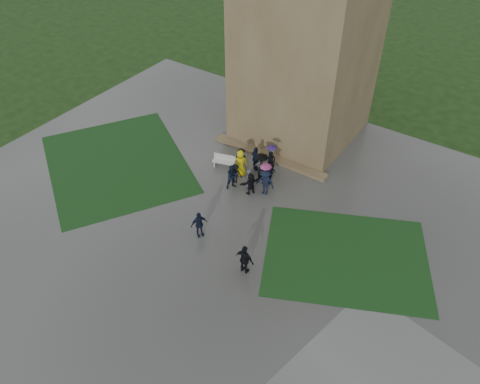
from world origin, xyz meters
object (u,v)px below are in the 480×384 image
Objects in this scene: tower at (310,13)px; pedestrian_mid at (199,224)px; bench at (224,161)px; pedestrian_near at (245,260)px.

pedestrian_mid is (0.66, -13.27, -8.11)m from tower.
tower is at bearing 57.42° from bench.
tower is 9.41× the size of pedestrian_near.
pedestrian_mid is at bearing -9.48° from pedestrian_near.
pedestrian_near is at bearing -75.26° from pedestrian_mid.
tower reaches higher than pedestrian_mid.
pedestrian_mid is (2.69, -6.21, 0.39)m from bench.
pedestrian_near reaches higher than bench.
tower is 11.24m from bench.
tower is 16.79m from pedestrian_near.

